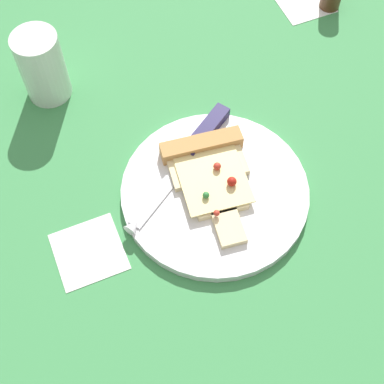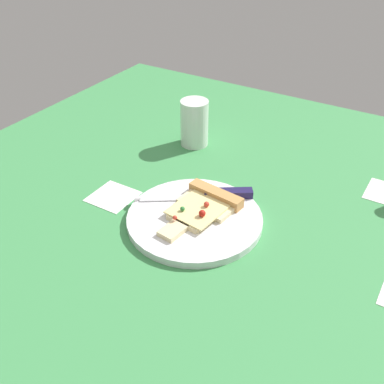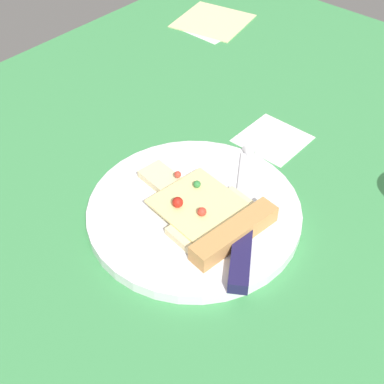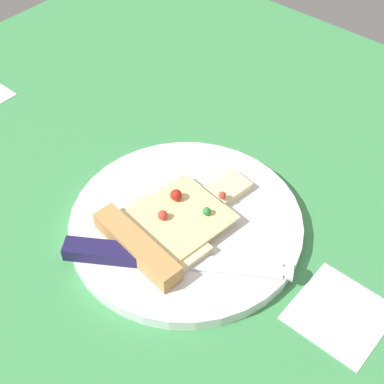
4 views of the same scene
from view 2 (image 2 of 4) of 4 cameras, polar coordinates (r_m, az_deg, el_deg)
ground_plane at (r=100.05cm, az=0.52°, el=-0.66°), size 119.17×119.17×3.00cm
plate at (r=90.28cm, az=0.32°, el=-3.35°), size 26.55×26.55×1.50cm
pizza_slice at (r=90.98cm, az=1.34°, el=-1.80°), size 18.23×12.31×2.64cm
knife at (r=94.38cm, az=1.65°, el=-0.44°), size 14.98×21.19×2.45cm
drinking_glass at (r=114.87cm, az=0.30°, el=8.54°), size 6.92×6.92×11.56cm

